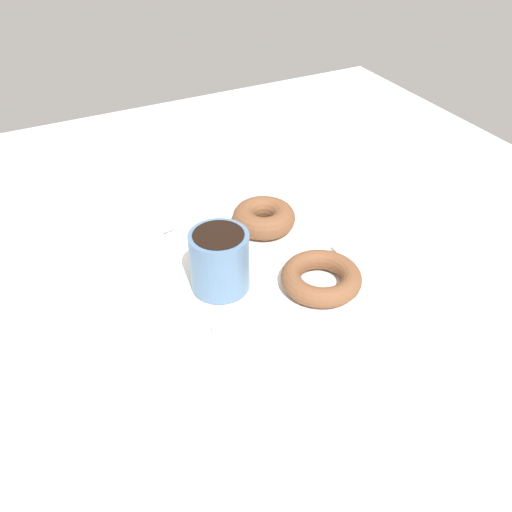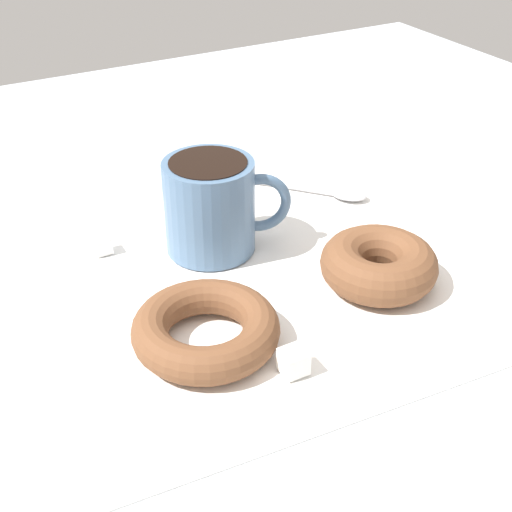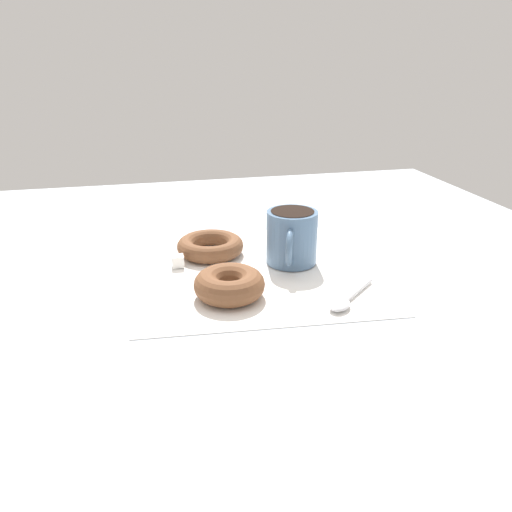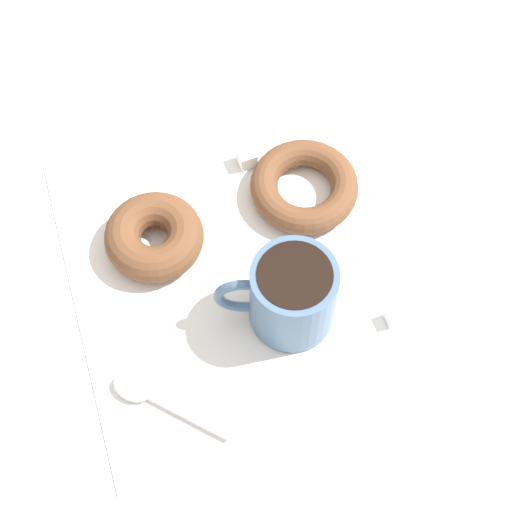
{
  "view_description": "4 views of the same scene",
  "coord_description": "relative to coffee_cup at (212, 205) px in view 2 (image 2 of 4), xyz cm",
  "views": [
    {
      "loc": [
        29.29,
        56.74,
        49.22
      ],
      "look_at": [
        1.28,
        1.8,
        2.3
      ],
      "focal_mm": 40.0,
      "sensor_mm": 36.0,
      "label": 1
    },
    {
      "loc": [
        -41.34,
        25.37,
        33.54
      ],
      "look_at": [
        1.28,
        1.8,
        2.3
      ],
      "focal_mm": 50.0,
      "sensor_mm": 36.0,
      "label": 2
    },
    {
      "loc": [
        -14.13,
        -65.38,
        30.77
      ],
      "look_at": [
        1.28,
        1.8,
        2.3
      ],
      "focal_mm": 35.0,
      "sensor_mm": 36.0,
      "label": 3
    },
    {
      "loc": [
        36.06,
        -11.53,
        72.88
      ],
      "look_at": [
        1.28,
        1.8,
        2.3
      ],
      "focal_mm": 60.0,
      "sensor_mm": 36.0,
      "label": 4
    }
  ],
  "objects": [
    {
      "name": "donut_near_cup",
      "position": [
        -11.69,
        6.29,
        -2.9
      ],
      "size": [
        10.71,
        10.71,
        2.72
      ],
      "primitive_type": "torus",
      "color": "brown",
      "rests_on": "napkin"
    },
    {
      "name": "napkin",
      "position": [
        -5.82,
        -1.06,
        -4.41
      ],
      "size": [
        37.23,
        37.23,
        0.3
      ],
      "primitive_type": "cube",
      "rotation": [
        0.0,
        0.0,
        -0.07
      ],
      "color": "white",
      "rests_on": "ground_plane"
    },
    {
      "name": "sugar_cube_extra",
      "position": [
        3.97,
        8.8,
        -3.53
      ],
      "size": [
        1.46,
        1.46,
        1.46
      ],
      "primitive_type": "cube",
      "color": "white",
      "rests_on": "napkin"
    },
    {
      "name": "donut_far",
      "position": [
        -11.34,
        -9.3,
        -2.52
      ],
      "size": [
        9.5,
        9.5,
        3.49
      ],
      "primitive_type": "torus",
      "color": "brown",
      "rests_on": "napkin"
    },
    {
      "name": "spoon",
      "position": [
        2.82,
        -14.81,
        -3.86
      ],
      "size": [
        9.63,
        8.73,
        0.9
      ],
      "color": "silver",
      "rests_on": "napkin"
    },
    {
      "name": "ground_plane",
      "position": [
        -7.1,
        -2.86,
        -5.56
      ],
      "size": [
        120.0,
        120.0,
        2.0
      ],
      "primitive_type": "cube",
      "color": "#B2BCC6"
    },
    {
      "name": "coffee_cup",
      "position": [
        0.0,
        0.0,
        0.0
      ],
      "size": [
        7.76,
        10.66,
        8.26
      ],
      "color": "slate",
      "rests_on": "napkin"
    },
    {
      "name": "sugar_cube",
      "position": [
        -17.23,
        2.31,
        -3.39
      ],
      "size": [
        1.76,
        1.76,
        1.76
      ],
      "primitive_type": "cube",
      "color": "white",
      "rests_on": "napkin"
    }
  ]
}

